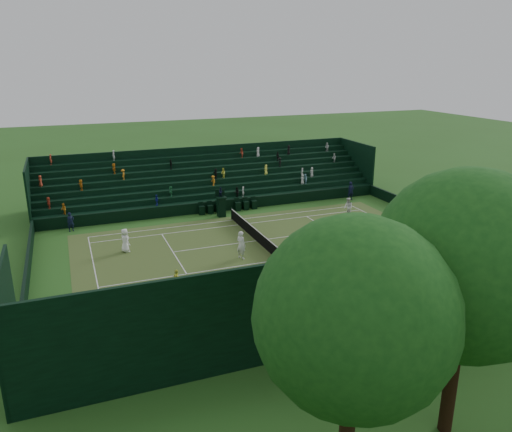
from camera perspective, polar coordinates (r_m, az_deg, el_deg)
The scene contains 17 objects.
ground at distance 38.03m, azimuth -0.00°, elevation -2.87°, with size 160.00×160.00×0.00m, color #29571B.
court_surface at distance 38.03m, azimuth -0.00°, elevation -2.87°, with size 12.97×26.77×0.01m, color #2D6822.
perimeter_wall_north at distance 45.79m, azimuth 18.86°, elevation 0.38°, with size 17.17×0.20×1.00m, color black.
perimeter_wall_south at distance 35.70m, azimuth -24.60°, elevation -5.09°, with size 17.17×0.20×1.00m, color black.
perimeter_wall_east at distance 30.69m, azimuth 5.81°, elevation -7.13°, with size 0.20×31.77×1.00m, color black.
perimeter_wall_west at distance 45.49m, azimuth -3.88°, elevation 1.19°, with size 0.20×31.77×1.00m, color black.
north_grandstand at distance 26.96m, azimuth 9.93°, elevation -8.49°, with size 6.60×32.00×4.90m.
south_grandstand at distance 49.09m, azimuth -5.39°, elevation 3.64°, with size 6.60×32.00×4.90m.
tennis_net at distance 37.85m, azimuth -0.00°, elevation -2.13°, with size 11.67×0.10×1.06m.
umpire_chair at distance 43.73m, azimuth -4.01°, elevation 1.38°, with size 0.84×0.84×2.65m.
courtside_chairs at distance 45.30m, azimuth -3.20°, elevation 1.03°, with size 0.51×5.48×1.12m.
player_near_west at distance 36.83m, azimuth -14.73°, elevation -2.72°, with size 0.85×0.56×1.75m, color white.
player_near_east at distance 34.44m, azimuth -1.72°, elevation -3.32°, with size 0.73×0.48×2.01m, color white.
player_far_west at distance 44.39m, azimuth 10.48°, elevation 0.99°, with size 0.82×0.64×1.69m, color white.
player_far_east at distance 35.90m, azimuth 5.78°, elevation -2.85°, with size 1.05×0.61×1.62m, color white.
line_judge_north at distance 49.75m, azimuth 10.78°, elevation 2.84°, with size 0.67×0.44×1.83m, color black.
line_judge_south at distance 42.59m, azimuth -20.42°, elevation -0.63°, with size 0.58×0.38×1.58m, color black.
Camera 1 is at (33.22, -12.94, 13.24)m, focal length 35.00 mm.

